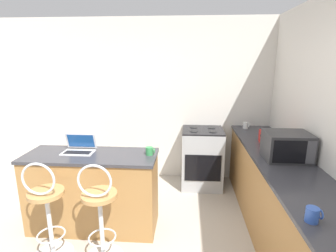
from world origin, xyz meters
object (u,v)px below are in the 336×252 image
at_px(stove_range, 202,158).
at_px(mug_blue, 313,215).
at_px(microwave, 287,146).
at_px(toaster, 270,138).
at_px(laptop, 79,147).
at_px(mug_green, 150,151).
at_px(bar_stool_far, 100,215).
at_px(bar_stool_near, 47,213).
at_px(mug_white, 246,125).

distance_m(stove_range, mug_blue, 2.43).
xyz_separation_m(microwave, mug_blue, (-0.23, -1.14, -0.10)).
height_order(toaster, mug_blue, toaster).
bearing_deg(mug_blue, microwave, 78.51).
bearing_deg(stove_range, laptop, -143.63).
xyz_separation_m(laptop, microwave, (2.30, -0.07, 0.09)).
distance_m(stove_range, mug_green, 1.41).
relative_size(bar_stool_far, laptop, 2.99).
relative_size(bar_stool_near, mug_green, 10.30).
distance_m(laptop, mug_white, 2.47).
bearing_deg(stove_range, bar_stool_near, -132.86).
relative_size(laptop, mug_green, 3.44).
distance_m(bar_stool_far, toaster, 2.19).
distance_m(bar_stool_near, mug_blue, 2.30).
bearing_deg(bar_stool_near, microwave, 12.92).
height_order(bar_stool_far, stove_range, bar_stool_far).
xyz_separation_m(mug_blue, mug_white, (0.08, 2.43, -0.00)).
distance_m(toaster, mug_white, 0.81).
xyz_separation_m(bar_stool_far, mug_blue, (1.65, -0.59, 0.46)).
bearing_deg(bar_stool_far, microwave, 16.36).
height_order(laptop, mug_blue, laptop).
xyz_separation_m(bar_stool_far, mug_green, (0.41, 0.58, 0.46)).
distance_m(bar_stool_near, mug_white, 2.95).
height_order(mug_green, mug_white, mug_white).
height_order(bar_stool_near, toaster, toaster).
relative_size(bar_stool_near, laptop, 2.99).
distance_m(bar_stool_near, stove_range, 2.34).
bearing_deg(mug_blue, mug_white, 88.13).
relative_size(mug_blue, mug_white, 1.06).
relative_size(laptop, microwave, 0.78).
relative_size(laptop, mug_white, 3.65).
relative_size(mug_blue, mug_green, 1.00).
bearing_deg(stove_range, mug_blue, -75.73).
bearing_deg(mug_white, mug_blue, -91.87).
bearing_deg(microwave, mug_blue, -101.49).
xyz_separation_m(laptop, mug_green, (0.83, -0.04, -0.01)).
relative_size(microwave, mug_blue, 4.44).
xyz_separation_m(microwave, mug_green, (-1.48, 0.02, -0.10)).
distance_m(microwave, mug_blue, 1.17).
distance_m(bar_stool_far, laptop, 0.88).
bearing_deg(mug_green, mug_white, 43.73).
bearing_deg(laptop, bar_stool_far, -55.88).
height_order(mug_blue, mug_green, mug_blue).
distance_m(bar_stool_near, mug_green, 1.19).
bearing_deg(mug_blue, laptop, 149.69).
height_order(laptop, mug_white, laptop).
height_order(laptop, toaster, laptop).
bearing_deg(toaster, mug_green, -162.12).
bearing_deg(microwave, laptop, 178.32).
height_order(mug_blue, mug_white, mug_blue).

